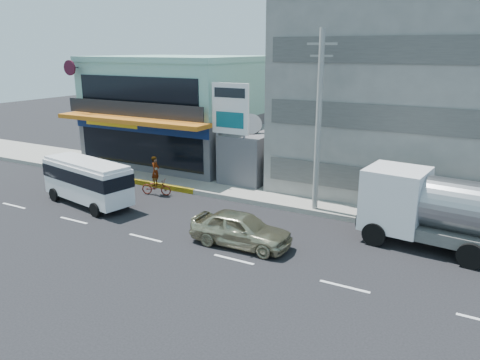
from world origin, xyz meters
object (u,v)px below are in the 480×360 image
(tanker_truck, at_px, (457,213))
(motorcycle_rider, at_px, (156,182))
(billboard, at_px, (230,115))
(minibus, at_px, (87,179))
(sedan, at_px, (241,229))
(utility_pole_near, at_px, (318,123))
(concrete_building, at_px, (423,81))
(satellite_dish, at_px, (251,132))
(shop_building, at_px, (179,113))

(tanker_truck, distance_m, motorcycle_rider, 17.36)
(billboard, distance_m, minibus, 9.56)
(sedan, bearing_deg, minibus, 83.69)
(utility_pole_near, bearing_deg, concrete_building, 62.24)
(minibus, bearing_deg, motorcycle_rider, 56.09)
(billboard, xyz_separation_m, sedan, (5.02, -7.70, -4.10))
(satellite_dish, bearing_deg, motorcycle_rider, -127.74)
(minibus, xyz_separation_m, sedan, (10.84, -0.89, -0.76))
(shop_building, height_order, sedan, shop_building)
(satellite_dish, bearing_deg, billboard, -105.52)
(minibus, xyz_separation_m, tanker_truck, (19.64, 3.13, 0.31))
(tanker_truck, xyz_separation_m, motorcycle_rider, (-17.32, 0.31, -1.08))
(shop_building, bearing_deg, billboard, -32.32)
(billboard, xyz_separation_m, motorcycle_rider, (-3.50, -3.37, -4.10))
(minibus, relative_size, tanker_truck, 0.72)
(utility_pole_near, height_order, motorcycle_rider, utility_pole_near)
(minibus, bearing_deg, billboard, 49.52)
(billboard, bearing_deg, shop_building, 147.68)
(billboard, relative_size, utility_pole_near, 0.69)
(shop_building, distance_m, tanker_truck, 23.02)
(utility_pole_near, bearing_deg, shop_building, 154.94)
(satellite_dish, relative_size, utility_pole_near, 0.15)
(minibus, bearing_deg, shop_building, 98.28)
(shop_building, distance_m, minibus, 11.93)
(satellite_dish, xyz_separation_m, tanker_truck, (13.32, -5.48, -1.68))
(tanker_truck, height_order, motorcycle_rider, tanker_truck)
(sedan, height_order, tanker_truck, tanker_truck)
(shop_building, distance_m, concrete_building, 18.28)
(motorcycle_rider, bearing_deg, sedan, -26.95)
(billboard, bearing_deg, minibus, -130.48)
(motorcycle_rider, bearing_deg, minibus, -123.91)
(billboard, xyz_separation_m, tanker_truck, (13.82, -3.68, -3.03))
(minibus, bearing_deg, satellite_dish, 53.75)
(shop_building, bearing_deg, satellite_dish, -20.21)
(utility_pole_near, relative_size, tanker_truck, 1.09)
(utility_pole_near, relative_size, sedan, 2.06)
(billboard, height_order, motorcycle_rider, billboard)
(sedan, distance_m, motorcycle_rider, 9.56)
(sedan, relative_size, motorcycle_rider, 1.95)
(concrete_building, xyz_separation_m, billboard, (-10.50, -5.80, -2.07))
(satellite_dish, height_order, minibus, satellite_dish)
(satellite_dish, relative_size, tanker_truck, 0.16)
(concrete_building, distance_m, billboard, 12.17)
(minibus, distance_m, tanker_truck, 19.89)
(utility_pole_near, bearing_deg, billboard, 164.52)
(satellite_dish, height_order, tanker_truck, satellite_dish)
(concrete_building, xyz_separation_m, utility_pole_near, (-4.00, -7.60, -1.85))
(billboard, distance_m, sedan, 10.06)
(concrete_building, height_order, sedan, concrete_building)
(shop_building, relative_size, utility_pole_near, 1.24)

